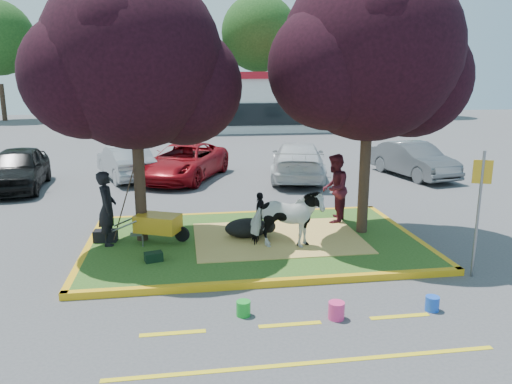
{
  "coord_description": "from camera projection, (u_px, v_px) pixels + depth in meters",
  "views": [
    {
      "loc": [
        -1.75,
        -11.87,
        4.21
      ],
      "look_at": [
        0.11,
        0.5,
        1.25
      ],
      "focal_mm": 35.0,
      "sensor_mm": 36.0,
      "label": 1
    }
  ],
  "objects": [
    {
      "name": "ground",
      "position": [
        255.0,
        245.0,
        12.65
      ],
      "size": [
        90.0,
        90.0,
        0.0
      ],
      "primitive_type": "plane",
      "color": "#424244",
      "rests_on": "ground"
    },
    {
      "name": "median_island",
      "position": [
        255.0,
        242.0,
        12.63
      ],
      "size": [
        8.0,
        5.0,
        0.15
      ],
      "primitive_type": "cube",
      "color": "#2A4D18",
      "rests_on": "ground"
    },
    {
      "name": "curb_near",
      "position": [
        273.0,
        283.0,
        10.15
      ],
      "size": [
        8.3,
        0.16,
        0.15
      ],
      "primitive_type": "cube",
      "color": "gold",
      "rests_on": "ground"
    },
    {
      "name": "curb_far",
      "position": [
        242.0,
        214.0,
        15.11
      ],
      "size": [
        8.3,
        0.16,
        0.15
      ],
      "primitive_type": "cube",
      "color": "gold",
      "rests_on": "ground"
    },
    {
      "name": "curb_left",
      "position": [
        88.0,
        250.0,
        12.04
      ],
      "size": [
        0.16,
        5.3,
        0.15
      ],
      "primitive_type": "cube",
      "color": "gold",
      "rests_on": "ground"
    },
    {
      "name": "curb_right",
      "position": [
        407.0,
        234.0,
        13.22
      ],
      "size": [
        0.16,
        5.3,
        0.15
      ],
      "primitive_type": "cube",
      "color": "gold",
      "rests_on": "ground"
    },
    {
      "name": "straw_bedding",
      "position": [
        278.0,
        238.0,
        12.7
      ],
      "size": [
        4.2,
        3.0,
        0.01
      ],
      "primitive_type": "cube",
      "color": "#EBC261",
      "rests_on": "median_island"
    },
    {
      "name": "tree_purple_left",
      "position": [
        134.0,
        68.0,
        11.61
      ],
      "size": [
        5.06,
        4.2,
        6.51
      ],
      "color": "black",
      "rests_on": "median_island"
    },
    {
      "name": "tree_purple_right",
      "position": [
        371.0,
        60.0,
        12.19
      ],
      "size": [
        5.3,
        4.4,
        6.82
      ],
      "color": "black",
      "rests_on": "median_island"
    },
    {
      "name": "fire_lane_stripe_a",
      "position": [
        173.0,
        333.0,
        8.31
      ],
      "size": [
        1.1,
        0.12,
        0.01
      ],
      "primitive_type": "cube",
      "color": "yellow",
      "rests_on": "ground"
    },
    {
      "name": "fire_lane_stripe_b",
      "position": [
        290.0,
        324.0,
        8.6
      ],
      "size": [
        1.1,
        0.12,
        0.01
      ],
      "primitive_type": "cube",
      "color": "yellow",
      "rests_on": "ground"
    },
    {
      "name": "fire_lane_stripe_c",
      "position": [
        400.0,
        316.0,
        8.89
      ],
      "size": [
        1.1,
        0.12,
        0.01
      ],
      "primitive_type": "cube",
      "color": "yellow",
      "rests_on": "ground"
    },
    {
      "name": "fire_lane_long",
      "position": [
        307.0,
        363.0,
        7.45
      ],
      "size": [
        6.0,
        0.1,
        0.01
      ],
      "primitive_type": "cube",
      "color": "yellow",
      "rests_on": "ground"
    },
    {
      "name": "retail_building",
      "position": [
        228.0,
        100.0,
        39.35
      ],
      "size": [
        20.4,
        8.4,
        4.4
      ],
      "color": "silver",
      "rests_on": "ground"
    },
    {
      "name": "treeline",
      "position": [
        210.0,
        36.0,
        47.24
      ],
      "size": [
        46.58,
        7.8,
        14.63
      ],
      "color": "black",
      "rests_on": "ground"
    },
    {
      "name": "cow",
      "position": [
        287.0,
        219.0,
        11.79
      ],
      "size": [
        1.81,
        1.02,
        1.45
      ],
      "primitive_type": "imported",
      "rotation": [
        0.0,
        0.0,
        1.42
      ],
      "color": "white",
      "rests_on": "median_island"
    },
    {
      "name": "calf",
      "position": [
        247.0,
        228.0,
        12.7
      ],
      "size": [
        1.26,
        0.88,
        0.5
      ],
      "primitive_type": "ellipsoid",
      "rotation": [
        0.0,
        0.0,
        0.21
      ],
      "color": "black",
      "rests_on": "median_island"
    },
    {
      "name": "handler",
      "position": [
        107.0,
        208.0,
        12.04
      ],
      "size": [
        0.48,
        0.69,
        1.82
      ],
      "primitive_type": "imported",
      "rotation": [
        0.0,
        0.0,
        1.64
      ],
      "color": "black",
      "rests_on": "median_island"
    },
    {
      "name": "visitor_a",
      "position": [
        335.0,
        188.0,
        13.9
      ],
      "size": [
        1.08,
        1.17,
        1.93
      ],
      "primitive_type": "imported",
      "rotation": [
        0.0,
        0.0,
        -2.06
      ],
      "color": "#4F1622",
      "rests_on": "median_island"
    },
    {
      "name": "visitor_b",
      "position": [
        260.0,
        213.0,
        13.0
      ],
      "size": [
        0.5,
        0.7,
        1.1
      ],
      "primitive_type": "imported",
      "rotation": [
        0.0,
        0.0,
        -1.97
      ],
      "color": "black",
      "rests_on": "median_island"
    },
    {
      "name": "wheelbarrow",
      "position": [
        158.0,
        224.0,
        12.24
      ],
      "size": [
        1.87,
        1.0,
        0.71
      ],
      "rotation": [
        0.0,
        0.0,
        -0.42
      ],
      "color": "black",
      "rests_on": "median_island"
    },
    {
      "name": "gear_bag_dark",
      "position": [
        106.0,
        236.0,
        12.42
      ],
      "size": [
        0.58,
        0.35,
        0.29
      ],
      "primitive_type": "cube",
      "rotation": [
        0.0,
        0.0,
        -0.08
      ],
      "color": "black",
      "rests_on": "median_island"
    },
    {
      "name": "gear_bag_green",
      "position": [
        154.0,
        257.0,
        11.09
      ],
      "size": [
        0.44,
        0.33,
        0.21
      ],
      "primitive_type": "cube",
      "rotation": [
        0.0,
        0.0,
        0.26
      ],
      "color": "black",
      "rests_on": "median_island"
    },
    {
      "name": "sign_post",
      "position": [
        480.0,
        200.0,
        10.28
      ],
      "size": [
        0.36,
        0.17,
        2.71
      ],
      "rotation": [
        0.0,
        0.0,
        -0.38
      ],
      "color": "slate",
      "rests_on": "ground"
    },
    {
      "name": "bucket_green",
      "position": [
        243.0,
        308.0,
        8.9
      ],
      "size": [
        0.28,
        0.28,
        0.28
      ],
      "primitive_type": "cylinder",
      "rotation": [
        0.0,
        0.0,
        0.08
      ],
      "color": "green",
      "rests_on": "ground"
    },
    {
      "name": "bucket_pink",
      "position": [
        336.0,
        311.0,
        8.78
      ],
      "size": [
        0.31,
        0.31,
        0.31
      ],
      "primitive_type": "cylinder",
      "rotation": [
        0.0,
        0.0,
        -0.06
      ],
      "color": "#EA3477",
      "rests_on": "ground"
    },
    {
      "name": "bucket_blue",
      "position": [
        432.0,
        304.0,
        9.1
      ],
      "size": [
        0.33,
        0.33,
        0.27
      ],
      "primitive_type": "cylinder",
      "rotation": [
        0.0,
        0.0,
        0.37
      ],
      "color": "blue",
      "rests_on": "ground"
    },
    {
      "name": "car_black",
      "position": [
        18.0,
        169.0,
        18.6
      ],
      "size": [
        2.27,
        4.77,
        1.57
      ],
      "primitive_type": "imported",
      "rotation": [
        0.0,
        0.0,
        0.09
      ],
      "color": "black",
      "rests_on": "ground"
    },
    {
      "name": "car_silver",
      "position": [
        125.0,
        162.0,
        20.51
      ],
      "size": [
        2.85,
        4.53,
        1.41
      ],
      "primitive_type": "imported",
      "rotation": [
        0.0,
        0.0,
        3.49
      ],
      "color": "#919498",
      "rests_on": "ground"
    },
    {
      "name": "car_red",
      "position": [
        184.0,
        162.0,
        20.38
      ],
      "size": [
        4.28,
        5.76,
        1.45
      ],
      "primitive_type": "imported",
      "rotation": [
        0.0,
        0.0,
        -0.41
      ],
      "color": "maroon",
      "rests_on": "ground"
    },
    {
      "name": "car_white",
      "position": [
        298.0,
        161.0,
        20.47
      ],
      "size": [
        3.22,
        5.58,
        1.52
      ],
      "primitive_type": "imported",
      "rotation": [
        0.0,
        0.0,
        2.92
      ],
      "color": "silver",
      "rests_on": "ground"
    },
    {
      "name": "car_grey",
      "position": [
        414.0,
        160.0,
        20.88
      ],
      "size": [
        2.38,
        4.6,
        1.44
      ],
      "primitive_type": "imported",
      "rotation": [
        0.0,
        0.0,
        0.2
      ],
      "color": "#505357",
      "rests_on": "ground"
    }
  ]
}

